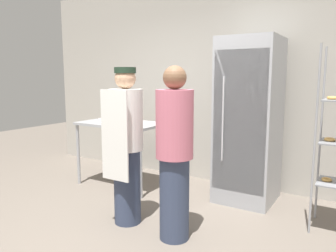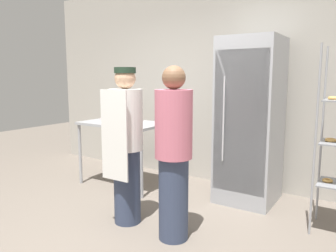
{
  "view_description": "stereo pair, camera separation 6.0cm",
  "coord_description": "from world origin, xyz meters",
  "px_view_note": "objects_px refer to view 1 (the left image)",
  "views": [
    {
      "loc": [
        1.87,
        -2.24,
        1.53
      ],
      "look_at": [
        0.07,
        0.67,
        1.02
      ],
      "focal_mm": 35.0,
      "sensor_mm": 36.0,
      "label": 1
    },
    {
      "loc": [
        1.92,
        -2.21,
        1.53
      ],
      "look_at": [
        0.07,
        0.67,
        1.02
      ],
      "focal_mm": 35.0,
      "sensor_mm": 36.0,
      "label": 2
    }
  ],
  "objects_px": {
    "person_baker": "(126,144)",
    "refrigerator": "(248,121)",
    "person_customer": "(175,153)",
    "donut_box": "(110,118)",
    "blender_pitcher": "(136,113)"
  },
  "relations": [
    {
      "from": "person_customer",
      "to": "refrigerator",
      "type": "bearing_deg",
      "value": 79.35
    },
    {
      "from": "refrigerator",
      "to": "person_customer",
      "type": "distance_m",
      "value": 1.38
    },
    {
      "from": "donut_box",
      "to": "person_baker",
      "type": "distance_m",
      "value": 1.4
    },
    {
      "from": "donut_box",
      "to": "person_customer",
      "type": "bearing_deg",
      "value": -30.4
    },
    {
      "from": "refrigerator",
      "to": "donut_box",
      "type": "distance_m",
      "value": 1.94
    },
    {
      "from": "refrigerator",
      "to": "person_customer",
      "type": "relative_size",
      "value": 1.22
    },
    {
      "from": "donut_box",
      "to": "person_customer",
      "type": "distance_m",
      "value": 1.91
    },
    {
      "from": "refrigerator",
      "to": "blender_pitcher",
      "type": "relative_size",
      "value": 6.78
    },
    {
      "from": "person_baker",
      "to": "person_customer",
      "type": "xyz_separation_m",
      "value": [
        0.6,
        -0.04,
        -0.01
      ]
    },
    {
      "from": "person_customer",
      "to": "blender_pitcher",
      "type": "bearing_deg",
      "value": 138.61
    },
    {
      "from": "refrigerator",
      "to": "person_baker",
      "type": "xyz_separation_m",
      "value": [
        -0.86,
        -1.31,
        -0.15
      ]
    },
    {
      "from": "person_baker",
      "to": "refrigerator",
      "type": "bearing_deg",
      "value": 56.83
    },
    {
      "from": "refrigerator",
      "to": "person_baker",
      "type": "height_order",
      "value": "refrigerator"
    },
    {
      "from": "blender_pitcher",
      "to": "person_customer",
      "type": "xyz_separation_m",
      "value": [
        1.32,
        -1.17,
        -0.2
      ]
    },
    {
      "from": "person_baker",
      "to": "person_customer",
      "type": "distance_m",
      "value": 0.6
    }
  ]
}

